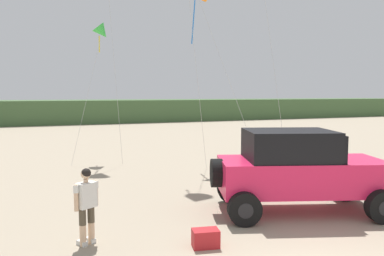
{
  "coord_description": "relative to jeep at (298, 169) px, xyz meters",
  "views": [
    {
      "loc": [
        -4.44,
        -4.49,
        3.25
      ],
      "look_at": [
        -0.85,
        4.84,
        2.34
      ],
      "focal_mm": 35.42,
      "sensor_mm": 36.0,
      "label": 1
    }
  ],
  "objects": [
    {
      "name": "dune_ridge",
      "position": [
        -2.25,
        36.34,
        0.06
      ],
      "size": [
        90.0,
        7.77,
        2.51
      ],
      "primitive_type": "cube",
      "color": "#426038",
      "rests_on": "ground_plane"
    },
    {
      "name": "jeep",
      "position": [
        0.0,
        0.0,
        0.0
      ],
      "size": [
        5.01,
        3.58,
        2.26
      ],
      "color": "#EA2151",
      "rests_on": "ground_plane"
    },
    {
      "name": "person_watching",
      "position": [
        -5.65,
        -0.26,
        -0.26
      ],
      "size": [
        0.55,
        0.45,
        1.67
      ],
      "color": "#DBB28E",
      "rests_on": "ground_plane"
    },
    {
      "name": "cooler_box",
      "position": [
        -3.32,
        -1.31,
        -1.01
      ],
      "size": [
        0.61,
        0.45,
        0.38
      ],
      "primitive_type": "cube",
      "rotation": [
        0.0,
        0.0,
        -0.18
      ],
      "color": "#B21E23",
      "rests_on": "ground_plane"
    },
    {
      "name": "kite_pink_ribbon",
      "position": [
        -3.66,
        11.15,
        5.11
      ],
      "size": [
        2.32,
        2.6,
        6.79
      ],
      "color": "green",
      "rests_on": "ground_plane"
    }
  ]
}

